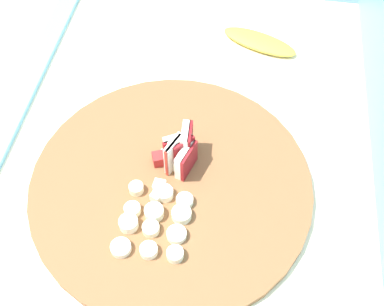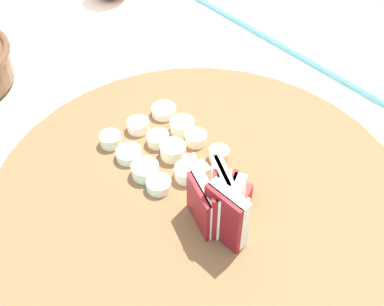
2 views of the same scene
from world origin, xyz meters
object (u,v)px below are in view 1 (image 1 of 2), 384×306
Objects in this scene: apple_wedge_fan at (181,151)px; apple_dice_pile at (168,166)px; cutting_board at (173,184)px; banana_peel at (259,42)px; banana_slice_rows at (155,221)px.

apple_dice_pile is at bearing -45.74° from apple_wedge_fan.
cutting_board is at bearing -10.78° from apple_wedge_fan.
apple_wedge_fan is 0.03m from apple_dice_pile.
banana_peel is (-0.36, 0.11, 0.00)m from cutting_board.
cutting_board is 0.06m from apple_wedge_fan.
apple_dice_pile reaches higher than cutting_board.
banana_peel is at bearing 161.33° from apple_wedge_fan.
cutting_board is at bearing 169.84° from banana_slice_rows.
apple_dice_pile is (-0.02, -0.01, 0.02)m from cutting_board.
cutting_board is at bearing -17.79° from banana_peel.
apple_wedge_fan is at bearing -18.67° from banana_peel.
apple_wedge_fan reaches higher than banana_slice_rows.
apple_wedge_fan reaches higher than banana_peel.
apple_dice_pile is (0.02, -0.02, -0.02)m from apple_wedge_fan.
apple_wedge_fan is (-0.04, 0.01, 0.04)m from cutting_board.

